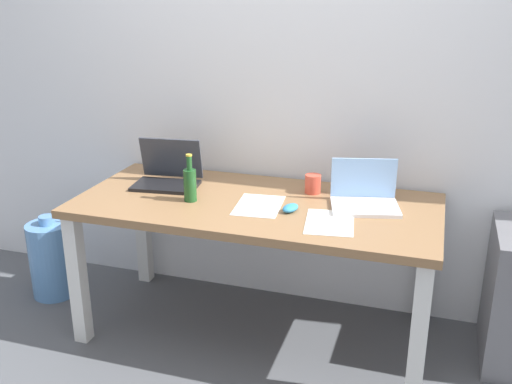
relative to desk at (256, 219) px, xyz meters
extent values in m
plane|color=#515459|center=(0.00, 0.00, -0.63)|extent=(8.00, 8.00, 0.00)
cube|color=white|center=(0.00, 0.46, 0.67)|extent=(5.20, 0.08, 2.60)
cube|color=olive|center=(0.00, 0.00, 0.07)|extent=(1.75, 0.80, 0.04)
cube|color=silver|center=(-0.81, -0.34, -0.29)|extent=(0.07, 0.07, 0.68)
cube|color=silver|center=(0.81, -0.34, -0.29)|extent=(0.07, 0.07, 0.68)
cube|color=silver|center=(-0.81, 0.34, -0.29)|extent=(0.07, 0.07, 0.68)
cube|color=silver|center=(0.81, 0.34, -0.29)|extent=(0.07, 0.07, 0.68)
cube|color=black|center=(-0.51, 0.06, 0.10)|extent=(0.35, 0.24, 0.02)
cube|color=#333842|center=(-0.52, 0.17, 0.22)|extent=(0.33, 0.09, 0.22)
cube|color=silver|center=(0.52, 0.06, 0.10)|extent=(0.36, 0.30, 0.02)
cube|color=#8CB7EA|center=(0.49, 0.18, 0.20)|extent=(0.31, 0.09, 0.19)
cylinder|color=#1E5123|center=(-0.31, -0.08, 0.17)|extent=(0.06, 0.06, 0.16)
cylinder|color=#1E5123|center=(-0.31, -0.08, 0.28)|extent=(0.03, 0.03, 0.07)
cylinder|color=gold|center=(-0.31, -0.08, 0.32)|extent=(0.03, 0.03, 0.01)
ellipsoid|color=#338CC6|center=(0.19, -0.07, 0.11)|extent=(0.09, 0.11, 0.03)
cylinder|color=#D84C38|center=(0.23, 0.21, 0.14)|extent=(0.08, 0.08, 0.09)
cube|color=white|center=(0.39, -0.15, 0.09)|extent=(0.25, 0.32, 0.00)
cube|color=white|center=(0.03, -0.05, 0.09)|extent=(0.24, 0.31, 0.00)
cylinder|color=#598CC6|center=(-1.24, 0.02, -0.41)|extent=(0.25, 0.25, 0.44)
cylinder|color=#598CC6|center=(-1.24, 0.02, -0.17)|extent=(0.09, 0.09, 0.05)
camera|label=1|loc=(0.80, -2.53, 1.09)|focal=41.20mm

